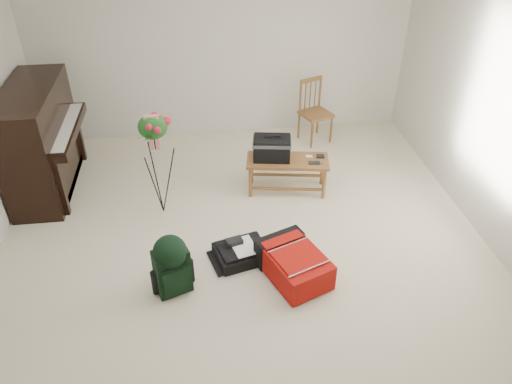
{
  "coord_description": "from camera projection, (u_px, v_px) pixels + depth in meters",
  "views": [
    {
      "loc": [
        -0.37,
        -3.7,
        3.4
      ],
      "look_at": [
        0.14,
        0.35,
        0.56
      ],
      "focal_mm": 35.0,
      "sensor_mm": 36.0,
      "label": 1
    }
  ],
  "objects": [
    {
      "name": "floor",
      "position": [
        246.0,
        259.0,
        5.0
      ],
      "size": [
        5.0,
        5.5,
        0.01
      ],
      "primitive_type": "cube",
      "color": "beige",
      "rests_on": "ground"
    },
    {
      "name": "wall_back",
      "position": [
        222.0,
        46.0,
        6.52
      ],
      "size": [
        5.0,
        0.04,
        2.5
      ],
      "primitive_type": "cube",
      "color": "beige",
      "rests_on": "floor"
    },
    {
      "name": "piano",
      "position": [
        42.0,
        142.0,
        5.73
      ],
      "size": [
        0.71,
        1.5,
        1.25
      ],
      "color": "black",
      "rests_on": "floor"
    },
    {
      "name": "bench",
      "position": [
        277.0,
        153.0,
        5.7
      ],
      "size": [
        0.99,
        0.53,
        0.73
      ],
      "rotation": [
        0.0,
        0.0,
        -0.17
      ],
      "color": "brown",
      "rests_on": "floor"
    },
    {
      "name": "dining_chair",
      "position": [
        315.0,
        112.0,
        6.8
      ],
      "size": [
        0.49,
        0.49,
        0.86
      ],
      "rotation": [
        0.0,
        0.0,
        0.38
      ],
      "color": "brown",
      "rests_on": "floor"
    },
    {
      "name": "red_suitcase",
      "position": [
        293.0,
        260.0,
        4.74
      ],
      "size": [
        0.7,
        0.85,
        0.3
      ],
      "rotation": [
        0.0,
        0.0,
        0.38
      ],
      "color": "#B51607",
      "rests_on": "floor"
    },
    {
      "name": "black_duffel",
      "position": [
        241.0,
        252.0,
        4.96
      ],
      "size": [
        0.58,
        0.51,
        0.21
      ],
      "rotation": [
        0.0,
        0.0,
        0.26
      ],
      "color": "black",
      "rests_on": "floor"
    },
    {
      "name": "green_backpack",
      "position": [
        171.0,
        263.0,
        4.45
      ],
      "size": [
        0.36,
        0.33,
        0.62
      ],
      "rotation": [
        0.0,
        0.0,
        0.34
      ],
      "color": "black",
      "rests_on": "floor"
    },
    {
      "name": "flower_stand",
      "position": [
        158.0,
        166.0,
        5.31
      ],
      "size": [
        0.41,
        0.41,
        1.23
      ],
      "rotation": [
        0.0,
        0.0,
        -0.05
      ],
      "color": "black",
      "rests_on": "floor"
    }
  ]
}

